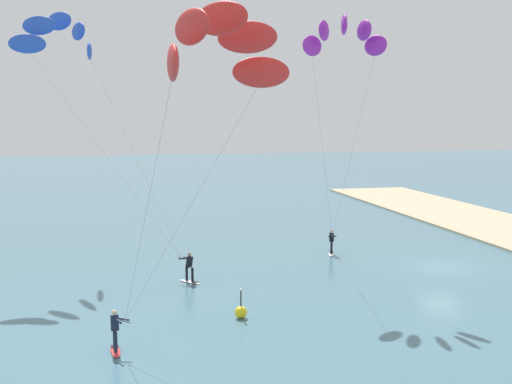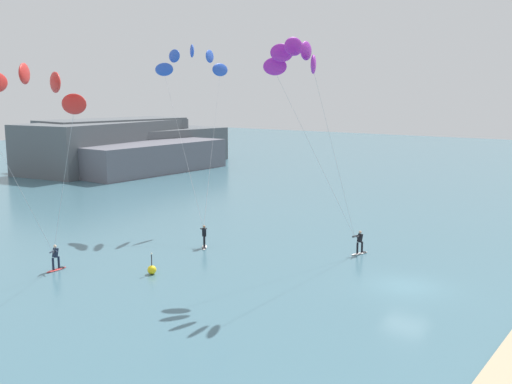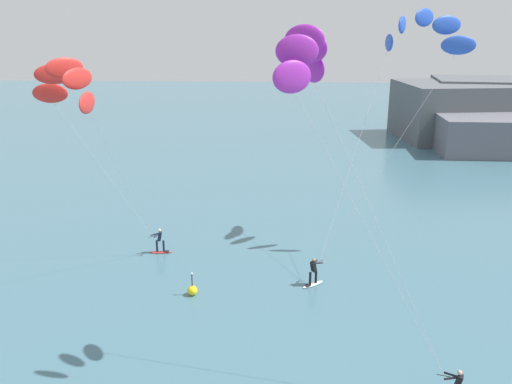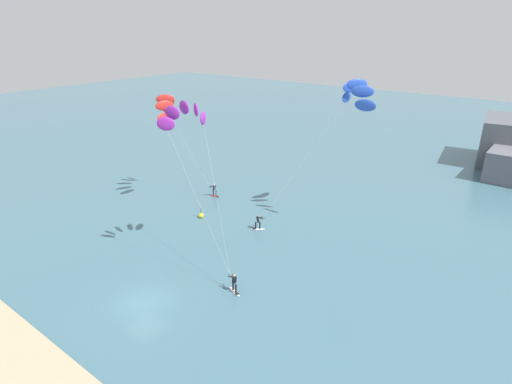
# 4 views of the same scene
# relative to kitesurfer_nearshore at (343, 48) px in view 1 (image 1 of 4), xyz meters

# --- Properties ---
(ground_plane) EXTENTS (240.00, 240.00, 0.00)m
(ground_plane) POSITION_rel_kitesurfer_nearshore_xyz_m (1.23, -6.95, -12.75)
(ground_plane) COLOR #426B7A
(kitesurfer_nearshore) EXTENTS (8.22, 4.50, 14.49)m
(kitesurfer_nearshore) POSITION_rel_kitesurfer_nearshore_xyz_m (0.00, 0.00, 0.00)
(kitesurfer_nearshore) COLOR white
(kitesurfer_nearshore) RESTS_ON ground
(kitesurfer_mid_water) EXTENTS (10.11, 10.21, 15.29)m
(kitesurfer_mid_water) POSITION_rel_kitesurfer_nearshore_xyz_m (7.24, 15.05, 0.72)
(kitesurfer_mid_water) COLOR white
(kitesurfer_mid_water) RESTS_ON ground
(kitesurfer_far_out) EXTENTS (7.17, 6.61, 12.74)m
(kitesurfer_far_out) POSITION_rel_kitesurfer_nearshore_xyz_m (-12.50, 8.90, -1.74)
(kitesurfer_far_out) COLOR red
(kitesurfer_far_out) RESTS_ON ground
(marker_buoy) EXTENTS (0.56, 0.56, 1.38)m
(marker_buoy) POSITION_rel_kitesurfer_nearshore_xyz_m (-5.92, 6.84, -12.46)
(marker_buoy) COLOR yellow
(marker_buoy) RESTS_ON ground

